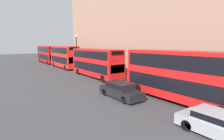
% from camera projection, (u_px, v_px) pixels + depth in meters
% --- Properties ---
extents(bus_leading, '(2.59, 10.85, 4.34)m').
position_uv_depth(bus_leading, '(181.00, 74.00, 14.62)').
color(bus_leading, red).
rests_on(bus_leading, ground).
extents(bus_second_in_queue, '(2.59, 10.73, 4.20)m').
position_uv_depth(bus_second_in_queue, '(96.00, 62.00, 25.90)').
color(bus_second_in_queue, red).
rests_on(bus_second_in_queue, ground).
extents(bus_third_in_queue, '(2.59, 10.01, 4.51)m').
position_uv_depth(bus_third_in_queue, '(64.00, 56.00, 36.16)').
color(bus_third_in_queue, red).
rests_on(bus_third_in_queue, ground).
extents(bus_trailing, '(2.59, 11.02, 4.45)m').
position_uv_depth(bus_trailing, '(48.00, 54.00, 45.96)').
color(bus_trailing, '#A80F14').
rests_on(bus_trailing, ground).
extents(car_dark_sedan, '(1.78, 4.27, 1.34)m').
position_uv_depth(car_dark_sedan, '(219.00, 124.00, 9.24)').
color(car_dark_sedan, gray).
rests_on(car_dark_sedan, ground).
extents(car_hatchback, '(1.75, 4.56, 1.44)m').
position_uv_depth(car_hatchback, '(120.00, 90.00, 15.99)').
color(car_hatchback, black).
rests_on(car_hatchback, ground).
extents(street_lamp, '(0.44, 0.44, 6.73)m').
position_uv_depth(street_lamp, '(77.00, 48.00, 35.14)').
color(street_lamp, black).
rests_on(street_lamp, ground).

